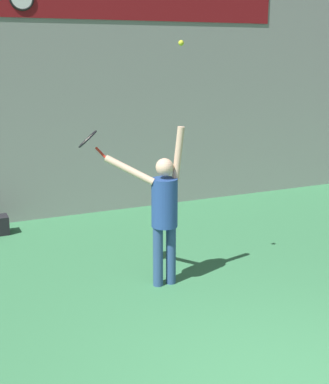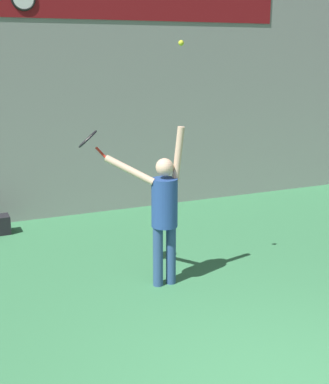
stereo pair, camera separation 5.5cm
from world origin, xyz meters
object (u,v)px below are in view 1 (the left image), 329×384
at_px(tennis_player, 164,208).
at_px(tennis_racket, 89,140).
at_px(tennis_ball, 181,43).
at_px(water_bottle, 164,209).

xyz_separation_m(tennis_player, tennis_racket, (-0.82, 0.47, 0.86)).
height_order(tennis_player, tennis_ball, tennis_ball).
bearing_deg(water_bottle, tennis_ball, -110.33).
bearing_deg(tennis_player, tennis_racket, 150.44).
relative_size(tennis_ball, water_bottle, 0.26).
distance_m(tennis_ball, water_bottle, 4.31).
height_order(tennis_ball, water_bottle, tennis_ball).
distance_m(tennis_racket, tennis_ball, 1.64).
bearing_deg(tennis_racket, tennis_player, -29.56).
relative_size(tennis_player, water_bottle, 8.04).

